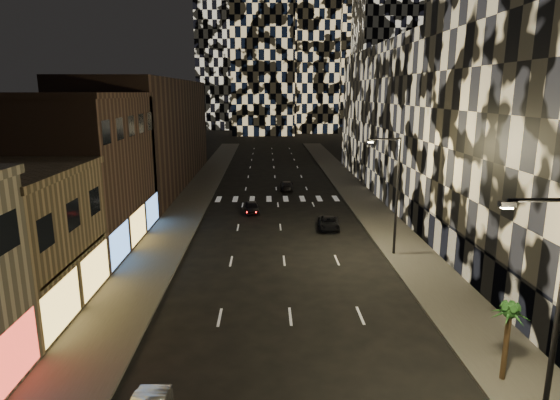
{
  "coord_description": "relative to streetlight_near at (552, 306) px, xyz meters",
  "views": [
    {
      "loc": [
        -1.32,
        -4.32,
        12.43
      ],
      "look_at": [
        -0.48,
        23.43,
        6.0
      ],
      "focal_mm": 30.0,
      "sensor_mm": 36.0,
      "label": 1
    }
  ],
  "objects": [
    {
      "name": "car_dark_midlane",
      "position": [
        -11.18,
        33.36,
        -4.74
      ],
      "size": [
        1.76,
        3.71,
        1.23
      ],
      "primitive_type": "imported",
      "rotation": [
        0.0,
        0.0,
        0.09
      ],
      "color": "black",
      "rests_on": "ground"
    },
    {
      "name": "midrise_base",
      "position": [
        3.95,
        14.5,
        -3.85
      ],
      "size": [
        0.6,
        25.0,
        3.0
      ],
      "primitive_type": "cube",
      "color": "#383838",
      "rests_on": "ground"
    },
    {
      "name": "midrise_filler_right",
      "position": [
        11.65,
        47.0,
        3.65
      ],
      "size": [
        16.0,
        40.0,
        18.0
      ],
      "primitive_type": "cube",
      "color": "#232326",
      "rests_on": "ground"
    },
    {
      "name": "sidewalk_left",
      "position": [
        -18.35,
        40.0,
        -5.28
      ],
      "size": [
        4.0,
        120.0,
        0.15
      ],
      "primitive_type": "cube",
      "color": "#47443F",
      "rests_on": "ground"
    },
    {
      "name": "streetlight_near",
      "position": [
        0.0,
        0.0,
        0.0
      ],
      "size": [
        2.55,
        0.25,
        9.0
      ],
      "color": "black",
      "rests_on": "sidewalk_right"
    },
    {
      "name": "curb_right",
      "position": [
        -0.45,
        40.0,
        -5.28
      ],
      "size": [
        0.2,
        120.0,
        0.15
      ],
      "primitive_type": "cube",
      "color": "#4C4C47",
      "rests_on": "ground"
    },
    {
      "name": "curb_left",
      "position": [
        -16.25,
        40.0,
        -5.28
      ],
      "size": [
        0.2,
        120.0,
        0.15
      ],
      "primitive_type": "cube",
      "color": "#4C4C47",
      "rests_on": "ground"
    },
    {
      "name": "streetlight_far",
      "position": [
        0.0,
        20.0,
        0.0
      ],
      "size": [
        2.55,
        0.25,
        9.0
      ],
      "color": "black",
      "rests_on": "sidewalk_right"
    },
    {
      "name": "sidewalk_right",
      "position": [
        1.65,
        40.0,
        -5.28
      ],
      "size": [
        4.0,
        120.0,
        0.15
      ],
      "primitive_type": "cube",
      "color": "#47443F",
      "rests_on": "ground"
    },
    {
      "name": "retail_filler_left",
      "position": [
        -25.35,
        50.0,
        1.65
      ],
      "size": [
        10.0,
        40.0,
        14.0
      ],
      "primitive_type": "cube",
      "color": "#483228",
      "rests_on": "ground"
    },
    {
      "name": "car_dark_oncoming",
      "position": [
        -7.03,
        45.09,
        -4.76
      ],
      "size": [
        1.8,
        4.13,
        1.18
      ],
      "primitive_type": "imported",
      "rotation": [
        0.0,
        0.0,
        3.11
      ],
      "color": "black",
      "rests_on": "ground"
    },
    {
      "name": "palm_tree",
      "position": [
        0.65,
        3.63,
        -2.25
      ],
      "size": [
        1.79,
        1.83,
        3.58
      ],
      "color": "#47331E",
      "rests_on": "sidewalk_right"
    },
    {
      "name": "retail_brown",
      "position": [
        -25.35,
        23.5,
        0.65
      ],
      "size": [
        10.0,
        15.0,
        12.0
      ],
      "primitive_type": "cube",
      "color": "#483228",
      "rests_on": "ground"
    },
    {
      "name": "car_dark_rightlane",
      "position": [
        -3.9,
        27.2,
        -4.8
      ],
      "size": [
        2.12,
        4.13,
        1.12
      ],
      "primitive_type": "imported",
      "rotation": [
        0.0,
        0.0,
        -0.07
      ],
      "color": "black",
      "rests_on": "ground"
    }
  ]
}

